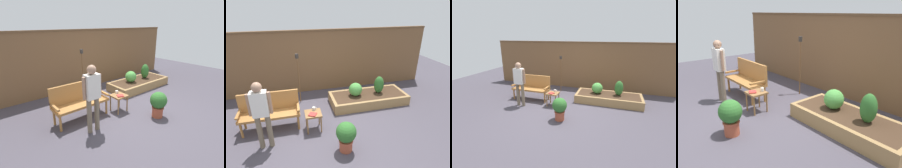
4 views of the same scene
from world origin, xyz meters
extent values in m
plane|color=#47424C|center=(0.00, 0.00, 0.00)|extent=(14.00, 14.00, 0.00)
cube|color=brown|center=(0.00, 2.60, 1.05)|extent=(8.40, 0.10, 2.10)
cube|color=brown|center=(0.00, 2.60, 2.13)|extent=(8.40, 0.14, 0.06)
cylinder|color=#A87038|center=(-0.74, 0.75, 0.20)|extent=(0.06, 0.06, 0.40)
cylinder|color=#A87038|center=(-0.74, 0.39, 0.20)|extent=(0.06, 0.06, 0.40)
cylinder|color=#A87038|center=(-2.06, 0.75, 0.20)|extent=(0.06, 0.06, 0.40)
cylinder|color=#A87038|center=(-2.06, 0.39, 0.20)|extent=(0.06, 0.06, 0.40)
cube|color=#A87038|center=(-1.40, 0.57, 0.43)|extent=(1.44, 0.48, 0.06)
cube|color=#A87038|center=(-1.40, 0.78, 0.70)|extent=(1.44, 0.06, 0.48)
cube|color=#A87038|center=(-2.09, 0.57, 0.56)|extent=(0.06, 0.48, 0.04)
cube|color=#A87038|center=(-0.71, 0.57, 0.56)|extent=(0.06, 0.48, 0.04)
cylinder|color=olive|center=(-0.20, 0.45, 0.22)|extent=(0.04, 0.04, 0.44)
cylinder|color=olive|center=(-0.20, 0.12, 0.22)|extent=(0.04, 0.04, 0.44)
cylinder|color=olive|center=(-0.53, 0.45, 0.22)|extent=(0.04, 0.04, 0.44)
cylinder|color=olive|center=(-0.53, 0.12, 0.22)|extent=(0.04, 0.04, 0.44)
cube|color=olive|center=(-0.37, 0.29, 0.46)|extent=(0.40, 0.40, 0.04)
cylinder|color=silver|center=(-0.33, 0.42, 0.52)|extent=(0.08, 0.08, 0.08)
torus|color=silver|center=(-0.29, 0.42, 0.52)|extent=(0.06, 0.01, 0.06)
cube|color=#B2332D|center=(-0.39, 0.21, 0.49)|extent=(0.23, 0.23, 0.03)
cylinder|color=#A84C33|center=(0.20, -0.61, 0.12)|extent=(0.28, 0.28, 0.24)
cylinder|color=#A84C33|center=(0.20, -0.61, 0.26)|extent=(0.31, 0.31, 0.04)
sphere|color=#2D6628|center=(0.20, -0.61, 0.47)|extent=(0.44, 0.44, 0.44)
cube|color=#997547|center=(1.50, 0.77, 0.15)|extent=(2.40, 0.09, 0.30)
cube|color=#997547|center=(1.50, 1.68, 0.15)|extent=(2.40, 0.09, 0.30)
cube|color=#997547|center=(0.35, 1.23, 0.15)|extent=(0.09, 0.82, 0.30)
cube|color=#997547|center=(2.66, 1.23, 0.15)|extent=(0.09, 0.82, 0.30)
cube|color=#422D1E|center=(1.50, 1.23, 0.15)|extent=(2.22, 0.82, 0.30)
cylinder|color=brown|center=(1.07, 1.25, 0.33)|extent=(0.04, 0.04, 0.06)
sphere|color=#4C9942|center=(1.07, 1.25, 0.50)|extent=(0.41, 0.41, 0.41)
cylinder|color=brown|center=(1.85, 1.25, 0.33)|extent=(0.04, 0.04, 0.06)
ellipsoid|color=#2D6628|center=(1.85, 1.25, 0.58)|extent=(0.30, 0.30, 0.55)
cylinder|color=brown|center=(-0.59, 1.81, 0.73)|extent=(0.03, 0.03, 1.46)
cylinder|color=#332D28|center=(-0.59, 1.81, 1.52)|extent=(0.10, 0.10, 0.13)
cylinder|color=#70604C|center=(-1.36, -0.07, 0.41)|extent=(0.11, 0.11, 0.82)
cylinder|color=#70604C|center=(-1.56, -0.07, 0.41)|extent=(0.11, 0.11, 0.82)
cube|color=silver|center=(-1.46, -0.07, 1.09)|extent=(0.32, 0.20, 0.54)
cylinder|color=#9E755B|center=(-1.26, -0.07, 1.09)|extent=(0.07, 0.07, 0.49)
cylinder|color=#9E755B|center=(-1.66, -0.07, 1.09)|extent=(0.07, 0.07, 0.49)
sphere|color=#9E755B|center=(-1.46, -0.07, 1.46)|extent=(0.20, 0.20, 0.20)
camera|label=1|loc=(-3.35, -3.01, 2.37)|focal=28.02mm
camera|label=2|loc=(-0.74, -3.57, 2.95)|focal=29.51mm
camera|label=3|loc=(1.68, -4.72, 2.45)|focal=26.01mm
camera|label=4|loc=(3.73, -2.12, 2.21)|focal=35.67mm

